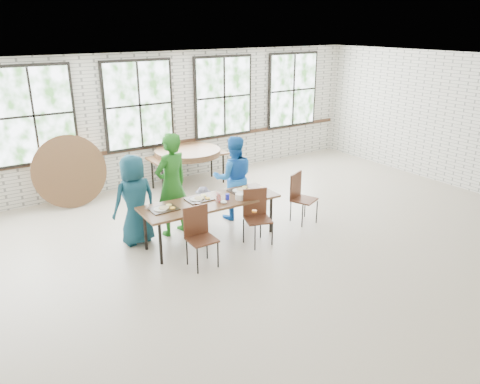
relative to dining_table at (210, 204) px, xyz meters
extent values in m
plane|color=#B5A990|center=(0.20, -1.02, -0.69)|extent=(12.00, 12.00, 0.00)
plane|color=white|center=(0.20, -1.02, 2.31)|extent=(12.00, 12.00, 0.00)
plane|color=silver|center=(0.20, 3.48, 0.81)|extent=(12.00, 0.00, 12.00)
cube|color=#422819|center=(0.20, 3.45, 0.21)|extent=(11.80, 0.05, 0.08)
cube|color=black|center=(-2.00, 3.42, 1.19)|extent=(1.62, 0.05, 1.97)
cube|color=white|center=(-2.00, 3.38, 1.19)|extent=(1.50, 0.01, 1.85)
cube|color=black|center=(0.20, 3.42, 1.19)|extent=(1.62, 0.05, 1.97)
cube|color=white|center=(0.20, 3.38, 1.19)|extent=(1.50, 0.01, 1.85)
cube|color=black|center=(2.40, 3.42, 1.19)|extent=(1.62, 0.05, 1.97)
cube|color=white|center=(2.40, 3.38, 1.19)|extent=(1.50, 0.01, 1.85)
cube|color=black|center=(4.60, 3.42, 1.19)|extent=(1.62, 0.05, 1.97)
cube|color=white|center=(4.60, 3.38, 1.19)|extent=(1.50, 0.01, 1.85)
cube|color=brown|center=(0.00, 0.00, 0.03)|extent=(2.42, 0.88, 0.04)
cylinder|color=black|center=(-1.08, -0.30, -0.34)|extent=(0.05, 0.05, 0.70)
cylinder|color=black|center=(-1.08, 0.30, -0.34)|extent=(0.05, 0.05, 0.70)
cylinder|color=black|center=(1.08, -0.30, -0.34)|extent=(0.05, 0.05, 0.70)
cylinder|color=black|center=(1.08, 0.30, -0.34)|extent=(0.05, 0.05, 0.70)
cube|color=#4E2A1A|center=(-0.57, -0.72, -0.24)|extent=(0.43, 0.41, 0.03)
cube|color=#4E2A1A|center=(-0.57, -0.53, 0.01)|extent=(0.42, 0.04, 0.50)
cylinder|color=black|center=(-0.75, -0.89, -0.47)|extent=(0.02, 0.02, 0.44)
cylinder|color=black|center=(-0.75, -0.55, -0.47)|extent=(0.02, 0.02, 0.44)
cylinder|color=black|center=(-0.39, -0.89, -0.47)|extent=(0.02, 0.02, 0.44)
cylinder|color=black|center=(-0.39, -0.55, -0.47)|extent=(0.02, 0.02, 0.44)
cube|color=#4E2A1A|center=(0.60, -0.56, -0.24)|extent=(0.52, 0.51, 0.03)
cube|color=#4E2A1A|center=(0.66, -0.38, 0.01)|extent=(0.41, 0.16, 0.50)
cylinder|color=black|center=(0.42, -0.73, -0.47)|extent=(0.02, 0.02, 0.44)
cylinder|color=black|center=(0.42, -0.39, -0.47)|extent=(0.02, 0.02, 0.44)
cylinder|color=black|center=(0.78, -0.73, -0.47)|extent=(0.02, 0.02, 0.44)
cylinder|color=black|center=(0.78, -0.39, -0.47)|extent=(0.02, 0.02, 0.44)
cube|color=#4E2A1A|center=(1.88, -0.28, -0.24)|extent=(0.54, 0.53, 0.03)
cube|color=#4E2A1A|center=(1.80, -0.11, 0.01)|extent=(0.40, 0.19, 0.50)
cylinder|color=black|center=(1.70, -0.45, -0.47)|extent=(0.02, 0.02, 0.44)
cylinder|color=black|center=(1.70, -0.11, -0.47)|extent=(0.02, 0.02, 0.44)
cylinder|color=black|center=(2.06, -0.45, -0.47)|extent=(0.02, 0.02, 0.44)
cylinder|color=black|center=(2.06, -0.11, -0.47)|extent=(0.02, 0.02, 0.44)
imported|color=#174B58|center=(-1.09, 0.65, 0.09)|extent=(0.81, 0.57, 1.56)
imported|color=#1E611A|center=(-0.40, 0.65, 0.23)|extent=(0.76, 0.60, 1.85)
imported|color=#1B143F|center=(0.22, 0.65, -0.31)|extent=(0.56, 0.44, 0.76)
imported|color=blue|center=(0.90, 0.65, 0.12)|extent=(0.97, 0.89, 1.62)
cube|color=brown|center=(1.05, 2.82, 0.03)|extent=(1.80, 0.75, 0.04)
cylinder|color=black|center=(0.27, 2.55, -0.34)|extent=(0.04, 0.04, 0.70)
cylinder|color=black|center=(0.27, 3.10, -0.34)|extent=(0.04, 0.04, 0.70)
cylinder|color=black|center=(1.83, 2.55, -0.34)|extent=(0.04, 0.04, 0.70)
cylinder|color=black|center=(1.83, 3.10, -0.34)|extent=(0.04, 0.04, 0.70)
cube|color=black|center=(-0.82, 0.08, 0.06)|extent=(0.44, 0.33, 0.02)
cube|color=black|center=(-0.12, 0.15, 0.06)|extent=(0.44, 0.33, 0.02)
cube|color=black|center=(0.72, 0.12, 0.06)|extent=(0.44, 0.33, 0.02)
cylinder|color=black|center=(-0.34, -0.18, 0.10)|extent=(0.09, 0.09, 0.09)
cube|color=red|center=(0.10, -0.11, 0.11)|extent=(0.07, 0.06, 0.11)
cylinder|color=#1B23CB|center=(0.28, -0.10, 0.10)|extent=(0.07, 0.07, 0.10)
cylinder|color=orange|center=(0.98, -0.15, 0.11)|extent=(0.07, 0.07, 0.11)
cylinder|color=white|center=(0.47, -0.22, 0.10)|extent=(0.17, 0.17, 0.10)
ellipsoid|color=white|center=(-0.54, -0.22, 0.08)|extent=(0.11, 0.11, 0.05)
ellipsoid|color=white|center=(0.13, -0.23, 0.08)|extent=(0.11, 0.11, 0.05)
cylinder|color=brown|center=(1.05, 2.82, 0.07)|extent=(1.50, 1.50, 0.04)
cylinder|color=brown|center=(1.05, 2.82, 0.12)|extent=(1.50, 1.50, 0.04)
cylinder|color=brown|center=(1.05, 2.82, 0.16)|extent=(1.50, 1.50, 0.04)
cylinder|color=brown|center=(-1.54, 3.04, 0.05)|extent=(1.50, 0.39, 1.47)
camera|label=1|loc=(-3.69, -6.45, 2.91)|focal=35.00mm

